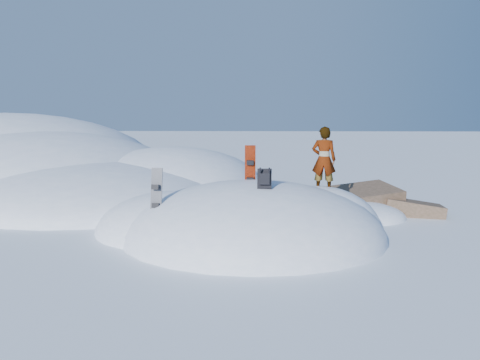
{
  "coord_description": "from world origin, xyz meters",
  "views": [
    {
      "loc": [
        -0.0,
        -12.13,
        3.39
      ],
      "look_at": [
        -0.37,
        0.3,
        1.5
      ],
      "focal_mm": 35.0,
      "sensor_mm": 36.0,
      "label": 1
    }
  ],
  "objects_px": {
    "snowboard_red": "(250,173)",
    "backpack": "(265,179)",
    "person": "(324,160)",
    "snowboard_dark": "(156,198)"
  },
  "relations": [
    {
      "from": "snowboard_red",
      "to": "backpack",
      "type": "relative_size",
      "value": 2.68
    },
    {
      "from": "backpack",
      "to": "person",
      "type": "relative_size",
      "value": 0.32
    },
    {
      "from": "snowboard_dark",
      "to": "person",
      "type": "bearing_deg",
      "value": 31.84
    },
    {
      "from": "snowboard_dark",
      "to": "snowboard_red",
      "type": "bearing_deg",
      "value": 41.99
    },
    {
      "from": "snowboard_red",
      "to": "snowboard_dark",
      "type": "relative_size",
      "value": 1.03
    },
    {
      "from": "snowboard_red",
      "to": "backpack",
      "type": "height_order",
      "value": "snowboard_red"
    },
    {
      "from": "backpack",
      "to": "person",
      "type": "height_order",
      "value": "person"
    },
    {
      "from": "snowboard_red",
      "to": "backpack",
      "type": "bearing_deg",
      "value": -77.35
    },
    {
      "from": "person",
      "to": "backpack",
      "type": "bearing_deg",
      "value": 56.15
    },
    {
      "from": "backpack",
      "to": "snowboard_dark",
      "type": "bearing_deg",
      "value": -175.56
    }
  ]
}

